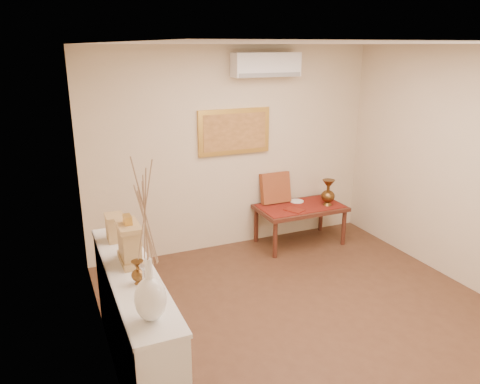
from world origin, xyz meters
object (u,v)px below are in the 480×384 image
brass_urn_tall (328,190)px  low_table (300,211)px  display_ledge (135,324)px  wooden_chest (116,227)px  white_vase (147,242)px  mantel_clock (130,243)px

brass_urn_tall → low_table: 0.48m
display_ledge → brass_urn_tall: bearing=30.1°
brass_urn_tall → wooden_chest: 3.25m
brass_urn_tall → display_ledge: (-3.04, -1.76, -0.29)m
white_vase → display_ledge: size_ratio=0.54×
brass_urn_tall → wooden_chest: (-3.04, -1.09, 0.32)m
mantel_clock → low_table: size_ratio=0.34×
brass_urn_tall → display_ledge: brass_urn_tall is taller
display_ledge → low_table: display_ledge is taller
mantel_clock → wooden_chest: (-0.03, 0.52, -0.05)m
brass_urn_tall → white_vase: bearing=-140.5°
wooden_chest → low_table: (2.68, 1.21, -0.62)m
brass_urn_tall → mantel_clock: bearing=-151.9°
mantel_clock → wooden_chest: 0.52m
display_ledge → mantel_clock: size_ratio=4.93×
display_ledge → wooden_chest: (-0.00, 0.67, 0.61)m
white_vase → low_table: (2.68, 2.63, -1.04)m
brass_urn_tall → low_table: brass_urn_tall is taller
brass_urn_tall → mantel_clock: mantel_clock is taller
low_table → brass_urn_tall: bearing=-17.8°
mantel_clock → brass_urn_tall: bearing=28.1°
white_vase → display_ledge: white_vase is taller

